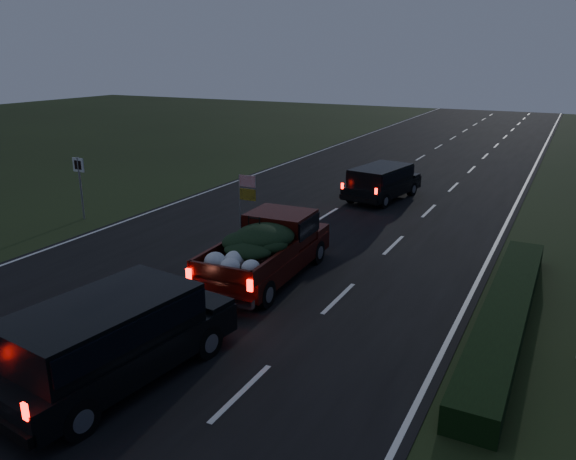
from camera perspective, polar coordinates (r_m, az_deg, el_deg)
The scene contains 7 objects.
ground at distance 15.12m, azimuth -11.43°, elevation -7.76°, with size 120.00×120.00×0.00m, color black.
road_asphalt at distance 15.11m, azimuth -11.43°, elevation -7.73°, with size 14.00×120.00×0.02m, color black.
hedge_row at distance 14.87m, azimuth 21.25°, elevation -7.84°, with size 1.00×10.00×0.60m, color black.
route_sign at distance 23.71m, azimuth -20.40°, elevation 4.93°, with size 0.55×0.08×2.50m.
pickup_truck at distance 16.40m, azimuth -2.12°, elevation -1.55°, with size 2.20×5.25×2.71m.
lead_suv at distance 25.76m, azimuth 9.49°, elevation 5.10°, with size 2.51×4.60×1.25m.
rear_suv at distance 11.78m, azimuth -17.73°, elevation -9.93°, with size 2.69×5.26×1.45m.
Camera 1 is at (8.78, -10.55, 6.35)m, focal length 35.00 mm.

